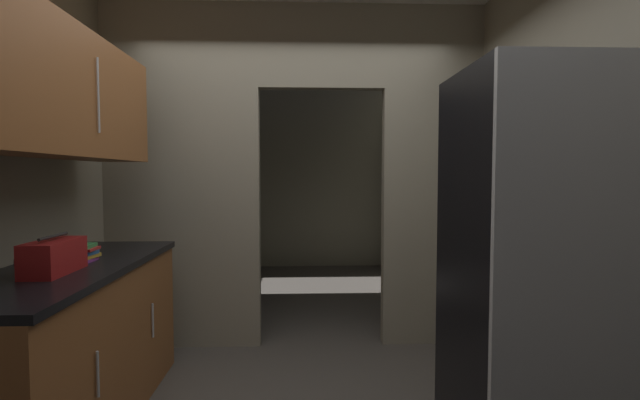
% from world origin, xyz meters
% --- Properties ---
extents(kitchen_partition, '(3.10, 0.12, 2.81)m').
position_xyz_m(kitchen_partition, '(-0.07, 1.37, 1.52)').
color(kitchen_partition, gray).
rests_on(kitchen_partition, ground).
extents(adjoining_room_shell, '(3.10, 3.38, 2.81)m').
position_xyz_m(adjoining_room_shell, '(0.00, 3.57, 1.41)').
color(adjoining_room_shell, gray).
rests_on(adjoining_room_shell, ground).
extents(refrigerator, '(0.75, 0.74, 1.89)m').
position_xyz_m(refrigerator, '(1.14, -0.42, 0.95)').
color(refrigerator, black).
rests_on(refrigerator, ground).
extents(lower_cabinet_run, '(0.65, 1.81, 0.93)m').
position_xyz_m(lower_cabinet_run, '(-1.22, 0.10, 0.47)').
color(lower_cabinet_run, brown).
rests_on(lower_cabinet_run, ground).
extents(upper_cabinet_counterside, '(0.36, 1.63, 0.67)m').
position_xyz_m(upper_cabinet_counterside, '(-1.22, 0.10, 1.86)').
color(upper_cabinet_counterside, brown).
extents(boombox, '(0.18, 0.37, 0.20)m').
position_xyz_m(boombox, '(-1.20, -0.10, 1.01)').
color(boombox, maroon).
rests_on(boombox, lower_cabinet_run).
extents(book_stack, '(0.14, 0.18, 0.10)m').
position_xyz_m(book_stack, '(-1.20, 0.22, 0.98)').
color(book_stack, '#8C3893').
rests_on(book_stack, lower_cabinet_run).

